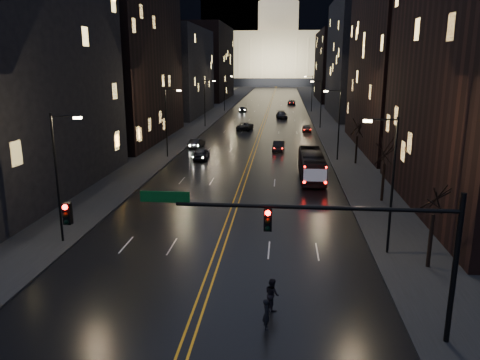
% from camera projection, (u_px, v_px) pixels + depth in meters
% --- Properties ---
extents(ground, '(900.00, 900.00, 0.00)m').
position_uv_depth(ground, '(191.00, 331.00, 21.85)').
color(ground, black).
rests_on(ground, ground).
extents(road, '(20.00, 320.00, 0.02)m').
position_uv_depth(road, '(271.00, 102.00, 147.35)').
color(road, black).
rests_on(road, ground).
extents(sidewalk_left, '(8.00, 320.00, 0.16)m').
position_uv_depth(sidewalk_left, '(227.00, 101.00, 148.59)').
color(sidewalk_left, black).
rests_on(sidewalk_left, ground).
extents(sidewalk_right, '(8.00, 320.00, 0.16)m').
position_uv_depth(sidewalk_right, '(316.00, 102.00, 146.07)').
color(sidewalk_right, black).
rests_on(sidewalk_right, ground).
extents(center_line, '(0.62, 320.00, 0.01)m').
position_uv_depth(center_line, '(271.00, 102.00, 147.34)').
color(center_line, orange).
rests_on(center_line, road).
extents(building_left_near, '(12.00, 28.00, 22.00)m').
position_uv_depth(building_left_near, '(7.00, 76.00, 42.28)').
color(building_left_near, black).
rests_on(building_left_near, ground).
extents(building_left_mid, '(12.00, 30.00, 28.00)m').
position_uv_depth(building_left_mid, '(123.00, 50.00, 72.44)').
color(building_left_mid, black).
rests_on(building_left_mid, ground).
extents(building_left_far, '(12.00, 34.00, 20.00)m').
position_uv_depth(building_left_far, '(178.00, 72.00, 110.10)').
color(building_left_far, black).
rests_on(building_left_far, ground).
extents(building_left_dist, '(12.00, 40.00, 24.00)m').
position_uv_depth(building_left_dist, '(209.00, 63.00, 155.95)').
color(building_left_dist, black).
rests_on(building_left_dist, ground).
extents(building_right_tall, '(12.00, 30.00, 38.00)m').
position_uv_depth(building_right_tall, '(411.00, 11.00, 63.58)').
color(building_right_tall, black).
rests_on(building_right_tall, ground).
extents(building_right_mid, '(12.00, 34.00, 26.00)m').
position_uv_depth(building_right_mid, '(360.00, 58.00, 105.59)').
color(building_right_mid, black).
rests_on(building_right_mid, ground).
extents(building_right_dist, '(12.00, 40.00, 22.00)m').
position_uv_depth(building_right_dist, '(337.00, 66.00, 152.42)').
color(building_right_dist, black).
rests_on(building_right_dist, ground).
extents(capitol, '(90.00, 50.00, 58.50)m').
position_uv_depth(capitol, '(278.00, 53.00, 258.99)').
color(capitol, black).
rests_on(capitol, ground).
extents(traffic_signal, '(17.29, 0.45, 7.00)m').
position_uv_depth(traffic_signal, '(324.00, 232.00, 20.07)').
color(traffic_signal, black).
rests_on(traffic_signal, ground).
extents(streetlamp_right_near, '(2.13, 0.25, 9.00)m').
position_uv_depth(streetlamp_right_near, '(390.00, 179.00, 29.29)').
color(streetlamp_right_near, black).
rests_on(streetlamp_right_near, ground).
extents(streetlamp_left_near, '(2.13, 0.25, 9.00)m').
position_uv_depth(streetlamp_left_near, '(59.00, 172.00, 31.23)').
color(streetlamp_left_near, black).
rests_on(streetlamp_left_near, ground).
extents(streetlamp_right_mid, '(2.13, 0.25, 9.00)m').
position_uv_depth(streetlamp_right_mid, '(338.00, 121.00, 58.25)').
color(streetlamp_right_mid, black).
rests_on(streetlamp_right_mid, ground).
extents(streetlamp_left_mid, '(2.13, 0.25, 9.00)m').
position_uv_depth(streetlamp_left_mid, '(168.00, 119.00, 60.19)').
color(streetlamp_left_mid, black).
rests_on(streetlamp_left_mid, ground).
extents(streetlamp_right_far, '(2.13, 0.25, 9.00)m').
position_uv_depth(streetlamp_right_far, '(320.00, 101.00, 87.21)').
color(streetlamp_right_far, black).
rests_on(streetlamp_right_far, ground).
extents(streetlamp_left_far, '(2.13, 0.25, 9.00)m').
position_uv_depth(streetlamp_left_far, '(206.00, 100.00, 89.15)').
color(streetlamp_left_far, black).
rests_on(streetlamp_left_far, ground).
extents(streetlamp_right_dist, '(2.13, 0.25, 9.00)m').
position_uv_depth(streetlamp_right_dist, '(311.00, 92.00, 116.17)').
color(streetlamp_right_dist, black).
rests_on(streetlamp_right_dist, ground).
extents(streetlamp_left_dist, '(2.13, 0.25, 9.00)m').
position_uv_depth(streetlamp_left_dist, '(225.00, 91.00, 118.11)').
color(streetlamp_left_dist, black).
rests_on(streetlamp_left_dist, ground).
extents(tree_right_near, '(2.40, 2.40, 6.65)m').
position_uv_depth(tree_right_near, '(435.00, 197.00, 27.30)').
color(tree_right_near, black).
rests_on(tree_right_near, ground).
extents(tree_right_mid, '(2.40, 2.40, 6.65)m').
position_uv_depth(tree_right_mid, '(385.00, 153.00, 40.81)').
color(tree_right_mid, black).
rests_on(tree_right_mid, ground).
extents(tree_right_far, '(2.40, 2.40, 6.65)m').
position_uv_depth(tree_right_far, '(358.00, 128.00, 56.26)').
color(tree_right_far, black).
rests_on(tree_right_far, ground).
extents(bus, '(2.52, 10.51, 2.92)m').
position_uv_depth(bus, '(312.00, 165.00, 50.10)').
color(bus, black).
rests_on(bus, ground).
extents(oncoming_car_a, '(2.11, 4.62, 1.54)m').
position_uv_depth(oncoming_car_a, '(201.00, 154.00, 60.14)').
color(oncoming_car_a, black).
rests_on(oncoming_car_a, ground).
extents(oncoming_car_b, '(1.94, 4.25, 1.35)m').
position_uv_depth(oncoming_car_b, '(197.00, 143.00, 68.26)').
color(oncoming_car_b, black).
rests_on(oncoming_car_b, ground).
extents(oncoming_car_c, '(3.08, 5.52, 1.46)m').
position_uv_depth(oncoming_car_c, '(245.00, 126.00, 86.46)').
color(oncoming_car_c, black).
rests_on(oncoming_car_c, ground).
extents(oncoming_car_d, '(1.83, 4.44, 1.29)m').
position_uv_depth(oncoming_car_d, '(243.00, 109.00, 118.05)').
color(oncoming_car_d, black).
rests_on(oncoming_car_d, ground).
extents(receding_car_a, '(1.72, 4.32, 1.40)m').
position_uv_depth(receding_car_a, '(278.00, 146.00, 65.97)').
color(receding_car_a, black).
rests_on(receding_car_a, ground).
extents(receding_car_b, '(1.64, 3.93, 1.33)m').
position_uv_depth(receding_car_b, '(307.00, 128.00, 83.60)').
color(receding_car_b, black).
rests_on(receding_car_b, ground).
extents(receding_car_c, '(2.78, 5.62, 1.57)m').
position_uv_depth(receding_car_c, '(282.00, 115.00, 103.56)').
color(receding_car_c, black).
rests_on(receding_car_c, ground).
extents(receding_car_d, '(2.41, 5.00, 1.37)m').
position_uv_depth(receding_car_d, '(292.00, 102.00, 137.61)').
color(receding_car_d, black).
rests_on(receding_car_d, ground).
extents(pedestrian_a, '(0.42, 0.59, 1.53)m').
position_uv_depth(pedestrian_a, '(267.00, 314.00, 21.83)').
color(pedestrian_a, black).
rests_on(pedestrian_a, ground).
extents(pedestrian_b, '(0.78, 0.92, 1.66)m').
position_uv_depth(pedestrian_b, '(272.00, 294.00, 23.59)').
color(pedestrian_b, black).
rests_on(pedestrian_b, ground).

